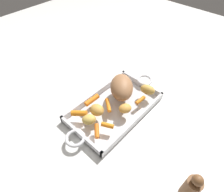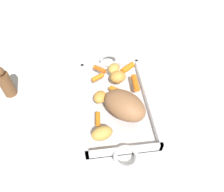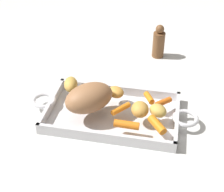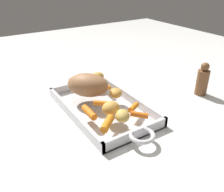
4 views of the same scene
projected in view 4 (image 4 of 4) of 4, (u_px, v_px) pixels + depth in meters
ground_plane at (102, 110)px, 0.78m from camera, size 2.37×2.37×0.00m
roasting_dish at (102, 107)px, 0.78m from camera, size 0.47×0.22×0.03m
pork_roast at (88, 85)px, 0.78m from camera, size 0.16×0.16×0.08m
baby_carrot_short at (107, 124)px, 0.64m from camera, size 0.05×0.06×0.02m
baby_carrot_long at (139, 115)px, 0.68m from camera, size 0.05×0.05×0.02m
baby_carrot_southeast at (134, 107)px, 0.71m from camera, size 0.04×0.05×0.02m
baby_carrot_northwest at (107, 85)px, 0.85m from camera, size 0.05×0.02×0.02m
baby_carrot_center_right at (89, 112)px, 0.69m from camera, size 0.07×0.02×0.02m
baby_carrot_southwest at (103, 103)px, 0.74m from camera, size 0.05×0.06×0.02m
potato_near_roast at (111, 108)px, 0.69m from camera, size 0.05×0.06×0.04m
potato_halved at (116, 93)px, 0.78m from camera, size 0.06×0.06×0.03m
potato_corner at (97, 77)px, 0.88m from camera, size 0.05×0.07×0.04m
potato_whole at (122, 116)px, 0.66m from camera, size 0.06×0.06×0.03m
pepper_mill at (202, 80)px, 0.86m from camera, size 0.04×0.04×0.12m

